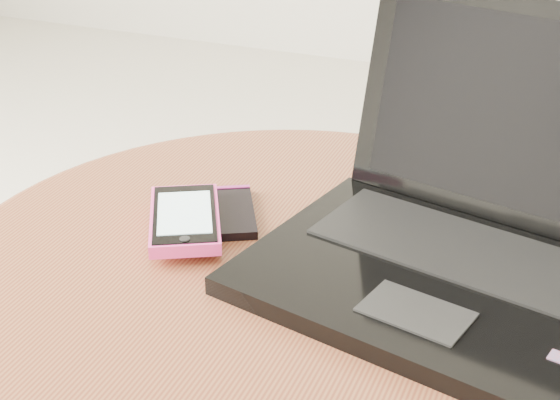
% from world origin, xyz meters
% --- Properties ---
extents(table, '(0.67, 0.67, 0.53)m').
position_xyz_m(table, '(0.12, -0.11, 0.42)').
color(table, '#552E18').
rests_on(table, ground).
extents(laptop, '(0.39, 0.36, 0.22)m').
position_xyz_m(laptop, '(0.27, -0.06, 0.57)').
color(laptop, black).
rests_on(laptop, table).
extents(phone_black, '(0.09, 0.11, 0.01)m').
position_xyz_m(phone_black, '(0.02, -0.05, 0.53)').
color(phone_black, black).
rests_on(phone_black, table).
extents(phone_pink, '(0.12, 0.14, 0.01)m').
position_xyz_m(phone_pink, '(-0.00, -0.09, 0.54)').
color(phone_pink, '#FF3C9C').
rests_on(phone_pink, phone_black).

